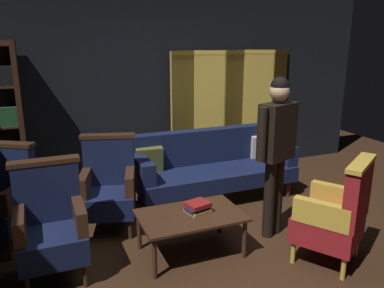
{
  "coord_description": "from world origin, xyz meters",
  "views": [
    {
      "loc": [
        -1.51,
        -2.92,
        2.06
      ],
      "look_at": [
        0.0,
        0.8,
        0.95
      ],
      "focal_mm": 35.68,
      "sensor_mm": 36.0,
      "label": 1
    }
  ],
  "objects_px": {
    "book_tan_leather": "(198,211)",
    "armchair_wing_far": "(2,199)",
    "folding_screen": "(233,111)",
    "armchair_gilt_accent": "(336,215)",
    "armchair_wing_left": "(51,224)",
    "armchair_wing_right": "(109,186)",
    "book_navy_cloth": "(198,208)",
    "standing_figure": "(276,143)",
    "velvet_couch": "(212,164)",
    "coffee_table": "(191,218)",
    "book_red_leather": "(198,204)"
  },
  "relations": [
    {
      "from": "armchair_gilt_accent",
      "to": "book_tan_leather",
      "type": "xyz_separation_m",
      "value": [
        -1.11,
        0.66,
        -0.06
      ]
    },
    {
      "from": "folding_screen",
      "to": "armchair_wing_far",
      "type": "height_order",
      "value": "folding_screen"
    },
    {
      "from": "armchair_wing_left",
      "to": "armchair_wing_right",
      "type": "relative_size",
      "value": 1.0
    },
    {
      "from": "coffee_table",
      "to": "armchair_wing_far",
      "type": "distance_m",
      "value": 1.94
    },
    {
      "from": "folding_screen",
      "to": "armchair_gilt_accent",
      "type": "height_order",
      "value": "folding_screen"
    },
    {
      "from": "coffee_table",
      "to": "book_red_leather",
      "type": "xyz_separation_m",
      "value": [
        0.08,
        0.02,
        0.13
      ]
    },
    {
      "from": "armchair_gilt_accent",
      "to": "armchair_wing_right",
      "type": "bearing_deg",
      "value": 140.54
    },
    {
      "from": "velvet_couch",
      "to": "armchair_wing_left",
      "type": "relative_size",
      "value": 2.04
    },
    {
      "from": "folding_screen",
      "to": "book_tan_leather",
      "type": "bearing_deg",
      "value": -125.62
    },
    {
      "from": "armchair_wing_far",
      "to": "standing_figure",
      "type": "xyz_separation_m",
      "value": [
        2.66,
        -0.89,
        0.54
      ]
    },
    {
      "from": "velvet_couch",
      "to": "armchair_wing_right",
      "type": "bearing_deg",
      "value": -164.99
    },
    {
      "from": "velvet_couch",
      "to": "book_tan_leather",
      "type": "bearing_deg",
      "value": -120.57
    },
    {
      "from": "armchair_gilt_accent",
      "to": "book_tan_leather",
      "type": "height_order",
      "value": "armchair_gilt_accent"
    },
    {
      "from": "folding_screen",
      "to": "armchair_wing_left",
      "type": "distance_m",
      "value": 3.41
    },
    {
      "from": "standing_figure",
      "to": "book_navy_cloth",
      "type": "height_order",
      "value": "standing_figure"
    },
    {
      "from": "book_tan_leather",
      "to": "armchair_wing_right",
      "type": "bearing_deg",
      "value": 130.46
    },
    {
      "from": "velvet_couch",
      "to": "book_tan_leather",
      "type": "height_order",
      "value": "velvet_couch"
    },
    {
      "from": "armchair_wing_left",
      "to": "book_red_leather",
      "type": "bearing_deg",
      "value": -5.1
    },
    {
      "from": "book_tan_leather",
      "to": "folding_screen",
      "type": "bearing_deg",
      "value": 54.38
    },
    {
      "from": "book_tan_leather",
      "to": "armchair_wing_left",
      "type": "bearing_deg",
      "value": 174.9
    },
    {
      "from": "folding_screen",
      "to": "book_navy_cloth",
      "type": "relative_size",
      "value": 9.11
    },
    {
      "from": "book_navy_cloth",
      "to": "book_red_leather",
      "type": "bearing_deg",
      "value": 0.0
    },
    {
      "from": "book_red_leather",
      "to": "armchair_wing_far",
      "type": "bearing_deg",
      "value": 153.19
    },
    {
      "from": "armchair_gilt_accent",
      "to": "book_navy_cloth",
      "type": "relative_size",
      "value": 4.54
    },
    {
      "from": "standing_figure",
      "to": "book_tan_leather",
      "type": "height_order",
      "value": "standing_figure"
    },
    {
      "from": "velvet_couch",
      "to": "book_red_leather",
      "type": "distance_m",
      "value": 1.42
    },
    {
      "from": "folding_screen",
      "to": "armchair_gilt_accent",
      "type": "bearing_deg",
      "value": -97.1
    },
    {
      "from": "book_red_leather",
      "to": "armchair_wing_right",
      "type": "bearing_deg",
      "value": 130.46
    },
    {
      "from": "velvet_couch",
      "to": "armchair_wing_right",
      "type": "height_order",
      "value": "armchair_wing_right"
    },
    {
      "from": "armchair_wing_left",
      "to": "armchair_wing_right",
      "type": "bearing_deg",
      "value": 48.42
    },
    {
      "from": "folding_screen",
      "to": "armchair_wing_far",
      "type": "xyz_separation_m",
      "value": [
        -3.23,
        -1.11,
        -0.5
      ]
    },
    {
      "from": "coffee_table",
      "to": "armchair_wing_left",
      "type": "height_order",
      "value": "armchair_wing_left"
    },
    {
      "from": "armchair_wing_far",
      "to": "book_red_leather",
      "type": "distance_m",
      "value": 2.0
    },
    {
      "from": "book_tan_leather",
      "to": "armchair_wing_far",
      "type": "bearing_deg",
      "value": 153.19
    },
    {
      "from": "armchair_gilt_accent",
      "to": "armchair_wing_right",
      "type": "xyz_separation_m",
      "value": [
        -1.82,
        1.5,
        0.0
      ]
    },
    {
      "from": "coffee_table",
      "to": "book_tan_leather",
      "type": "bearing_deg",
      "value": 12.04
    },
    {
      "from": "folding_screen",
      "to": "armchair_wing_left",
      "type": "bearing_deg",
      "value": -145.82
    },
    {
      "from": "book_tan_leather",
      "to": "armchair_gilt_accent",
      "type": "bearing_deg",
      "value": -30.92
    },
    {
      "from": "book_red_leather",
      "to": "coffee_table",
      "type": "bearing_deg",
      "value": -167.96
    },
    {
      "from": "velvet_couch",
      "to": "armchair_wing_far",
      "type": "distance_m",
      "value": 2.52
    },
    {
      "from": "folding_screen",
      "to": "armchair_wing_left",
      "type": "height_order",
      "value": "folding_screen"
    },
    {
      "from": "armchair_wing_right",
      "to": "book_navy_cloth",
      "type": "distance_m",
      "value": 1.1
    },
    {
      "from": "armchair_wing_left",
      "to": "book_navy_cloth",
      "type": "relative_size",
      "value": 4.54
    },
    {
      "from": "armchair_wing_right",
      "to": "armchair_wing_far",
      "type": "xyz_separation_m",
      "value": [
        -1.07,
        0.07,
        0.0
      ]
    },
    {
      "from": "folding_screen",
      "to": "book_navy_cloth",
      "type": "xyz_separation_m",
      "value": [
        -1.44,
        -2.01,
        -0.52
      ]
    },
    {
      "from": "armchair_gilt_accent",
      "to": "book_tan_leather",
      "type": "relative_size",
      "value": 4.98
    },
    {
      "from": "coffee_table",
      "to": "armchair_wing_right",
      "type": "height_order",
      "value": "armchair_wing_right"
    },
    {
      "from": "velvet_couch",
      "to": "standing_figure",
      "type": "distance_m",
      "value": 1.34
    },
    {
      "from": "folding_screen",
      "to": "book_tan_leather",
      "type": "height_order",
      "value": "folding_screen"
    },
    {
      "from": "book_navy_cloth",
      "to": "armchair_wing_far",
      "type": "bearing_deg",
      "value": 153.19
    }
  ]
}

